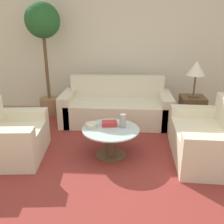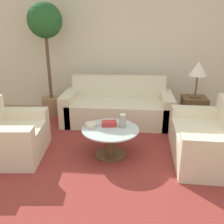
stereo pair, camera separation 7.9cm
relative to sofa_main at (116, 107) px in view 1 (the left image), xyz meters
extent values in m
plane|color=#9E754C|center=(0.12, -2.12, -0.27)|extent=(14.00, 14.00, 0.00)
cube|color=beige|center=(0.12, 0.77, 1.03)|extent=(10.00, 0.06, 2.60)
cube|color=maroon|center=(-0.01, -1.29, -0.26)|extent=(3.64, 3.42, 0.01)
cube|color=beige|center=(0.00, -0.08, -0.06)|extent=(1.75, 0.86, 0.41)
cube|color=beige|center=(0.00, 0.26, 0.14)|extent=(1.75, 0.18, 0.81)
cube|color=beige|center=(-0.88, -0.08, 0.01)|extent=(0.20, 0.86, 0.56)
cube|color=beige|center=(0.88, -0.08, 0.01)|extent=(0.20, 0.86, 0.56)
cube|color=beige|center=(-1.33, -1.41, -0.06)|extent=(0.86, 0.79, 0.41)
cube|color=beige|center=(-1.30, -1.77, 0.01)|extent=(0.81, 0.27, 0.56)
cube|color=beige|center=(-1.36, -1.05, 0.01)|extent=(0.81, 0.27, 0.56)
cube|color=beige|center=(1.26, -1.27, -0.06)|extent=(0.85, 1.07, 0.41)
cube|color=beige|center=(1.27, -0.75, 0.01)|extent=(0.82, 0.23, 0.56)
cube|color=beige|center=(1.24, -1.79, 0.01)|extent=(0.82, 0.23, 0.56)
cylinder|color=brown|center=(-0.01, -1.29, -0.26)|extent=(0.42, 0.42, 0.02)
cylinder|color=brown|center=(-0.01, -1.29, -0.07)|extent=(0.14, 0.14, 0.38)
cylinder|color=#B2C6C6|center=(-0.01, -1.29, 0.13)|extent=(0.77, 0.77, 0.02)
cube|color=brown|center=(1.34, -0.11, 0.00)|extent=(0.41, 0.41, 0.53)
cylinder|color=brown|center=(1.34, -0.11, 0.28)|extent=(0.18, 0.18, 0.02)
cylinder|color=brown|center=(1.34, -0.11, 0.47)|extent=(0.03, 0.03, 0.35)
cone|color=beige|center=(1.34, -0.11, 0.76)|extent=(0.31, 0.31, 0.24)
cylinder|color=#93704C|center=(-1.34, 0.28, -0.10)|extent=(0.38, 0.38, 0.34)
cylinder|color=brown|center=(-1.34, 0.28, 0.71)|extent=(0.06, 0.06, 1.27)
sphere|color=#235628|center=(-1.34, 0.28, 1.51)|extent=(0.63, 0.63, 0.63)
cylinder|color=#9E998E|center=(0.15, -1.23, 0.23)|extent=(0.09, 0.09, 0.19)
cylinder|color=beige|center=(-0.28, -1.26, 0.16)|extent=(0.16, 0.16, 0.06)
cube|color=#BC3333|center=(-0.04, -1.19, 0.17)|extent=(0.22, 0.16, 0.06)
camera|label=1|loc=(0.21, -4.36, 1.48)|focal=40.00mm
camera|label=2|loc=(0.29, -4.35, 1.48)|focal=40.00mm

